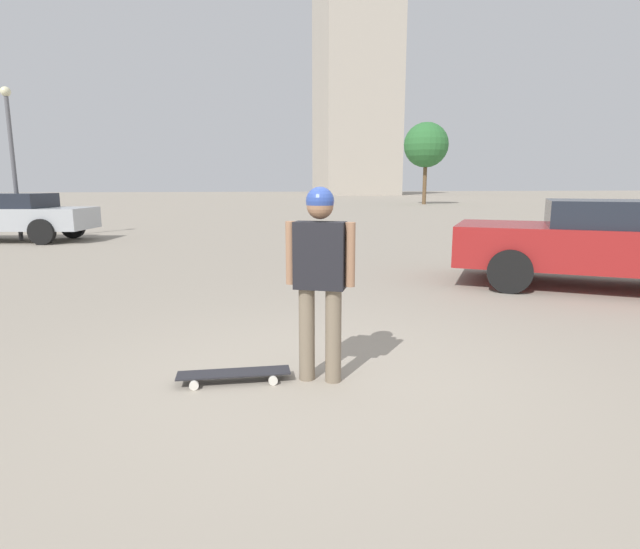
{
  "coord_description": "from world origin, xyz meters",
  "views": [
    {
      "loc": [
        -0.85,
        -3.94,
        1.65
      ],
      "look_at": [
        0.0,
        0.0,
        0.92
      ],
      "focal_mm": 28.0,
      "sensor_mm": 36.0,
      "label": 1
    }
  ],
  "objects_px": {
    "car_parked_near": "(611,242)",
    "person": "(320,267)",
    "car_parked_far": "(8,215)",
    "skateboard": "(234,374)"
  },
  "relations": [
    {
      "from": "person",
      "to": "car_parked_near",
      "type": "bearing_deg",
      "value": 51.84
    },
    {
      "from": "car_parked_near",
      "to": "person",
      "type": "bearing_deg",
      "value": 60.81
    },
    {
      "from": "person",
      "to": "car_parked_far",
      "type": "distance_m",
      "value": 13.94
    },
    {
      "from": "person",
      "to": "skateboard",
      "type": "relative_size",
      "value": 1.71
    },
    {
      "from": "skateboard",
      "to": "car_parked_near",
      "type": "distance_m",
      "value": 6.61
    },
    {
      "from": "person",
      "to": "car_parked_near",
      "type": "distance_m",
      "value": 5.98
    },
    {
      "from": "person",
      "to": "car_parked_near",
      "type": "relative_size",
      "value": 0.33
    },
    {
      "from": "skateboard",
      "to": "car_parked_far",
      "type": "xyz_separation_m",
      "value": [
        -5.95,
        12.13,
        0.68
      ]
    },
    {
      "from": "car_parked_near",
      "to": "skateboard",
      "type": "bearing_deg",
      "value": 57.1
    },
    {
      "from": "person",
      "to": "car_parked_far",
      "type": "bearing_deg",
      "value": 143.02
    }
  ]
}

